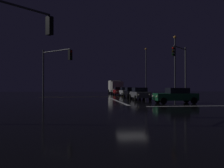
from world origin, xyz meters
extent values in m
cube|color=black|center=(0.00, 0.00, -0.05)|extent=(120.00, 120.00, 0.10)
cube|color=white|center=(0.00, 8.12, 0.00)|extent=(0.35, 13.90, 0.01)
cube|color=yellow|center=(0.00, 19.72, 0.00)|extent=(22.00, 0.15, 0.01)
cube|color=white|center=(8.22, 0.00, 0.00)|extent=(13.90, 0.40, 0.01)
cube|color=slate|center=(3.22, 10.35, 0.67)|extent=(1.80, 4.20, 0.70)
cube|color=black|center=(3.22, 10.55, 1.29)|extent=(1.60, 2.00, 0.55)
cylinder|color=black|center=(4.12, 8.80, 0.32)|extent=(0.22, 0.64, 0.64)
cylinder|color=black|center=(2.32, 8.80, 0.32)|extent=(0.22, 0.64, 0.64)
cylinder|color=black|center=(4.12, 11.90, 0.32)|extent=(0.22, 0.64, 0.64)
cylinder|color=black|center=(2.32, 11.90, 0.32)|extent=(0.22, 0.64, 0.64)
sphere|color=#F9EFC6|center=(3.87, 8.23, 0.72)|extent=(0.22, 0.22, 0.22)
sphere|color=#F9EFC6|center=(2.57, 8.23, 0.72)|extent=(0.22, 0.22, 0.22)
cube|color=black|center=(3.40, 16.42, 0.67)|extent=(1.80, 4.20, 0.70)
cube|color=black|center=(3.40, 16.62, 1.29)|extent=(1.60, 2.00, 0.55)
cylinder|color=black|center=(4.30, 14.87, 0.32)|extent=(0.22, 0.64, 0.64)
cylinder|color=black|center=(2.50, 14.87, 0.32)|extent=(0.22, 0.64, 0.64)
cylinder|color=black|center=(4.30, 17.97, 0.32)|extent=(0.22, 0.64, 0.64)
cylinder|color=black|center=(2.50, 17.97, 0.32)|extent=(0.22, 0.64, 0.64)
sphere|color=#F9EFC6|center=(4.05, 14.30, 0.72)|extent=(0.22, 0.22, 0.22)
sphere|color=#F9EFC6|center=(2.75, 14.30, 0.72)|extent=(0.22, 0.22, 0.22)
cube|color=#B7B7BC|center=(3.65, 22.63, 0.67)|extent=(1.80, 4.20, 0.70)
cube|color=black|center=(3.65, 22.83, 1.29)|extent=(1.60, 2.00, 0.55)
cylinder|color=black|center=(4.55, 21.08, 0.32)|extent=(0.22, 0.64, 0.64)
cylinder|color=black|center=(2.75, 21.08, 0.32)|extent=(0.22, 0.64, 0.64)
cylinder|color=black|center=(4.55, 24.18, 0.32)|extent=(0.22, 0.64, 0.64)
cylinder|color=black|center=(2.75, 24.18, 0.32)|extent=(0.22, 0.64, 0.64)
sphere|color=#F9EFC6|center=(4.30, 20.51, 0.72)|extent=(0.22, 0.22, 0.22)
sphere|color=#F9EFC6|center=(3.00, 20.51, 0.72)|extent=(0.22, 0.22, 0.22)
cube|color=maroon|center=(3.23, 28.20, 0.67)|extent=(1.80, 4.20, 0.70)
cube|color=black|center=(3.23, 28.40, 1.29)|extent=(1.60, 2.00, 0.55)
cylinder|color=black|center=(4.13, 26.65, 0.32)|extent=(0.22, 0.64, 0.64)
cylinder|color=black|center=(2.33, 26.65, 0.32)|extent=(0.22, 0.64, 0.64)
cylinder|color=black|center=(4.13, 29.75, 0.32)|extent=(0.22, 0.64, 0.64)
cylinder|color=black|center=(2.33, 29.75, 0.32)|extent=(0.22, 0.64, 0.64)
sphere|color=#F9EFC6|center=(3.88, 26.08, 0.72)|extent=(0.22, 0.22, 0.22)
sphere|color=#F9EFC6|center=(2.58, 26.08, 0.72)|extent=(0.22, 0.22, 0.22)
cube|color=beige|center=(3.59, 32.72, 1.63)|extent=(2.40, 2.20, 2.30)
cube|color=silver|center=(3.59, 37.22, 1.78)|extent=(2.40, 5.00, 2.60)
cylinder|color=black|center=(4.79, 33.32, 0.48)|extent=(0.28, 0.96, 0.96)
cylinder|color=black|center=(2.39, 33.32, 0.48)|extent=(0.28, 0.96, 0.96)
cylinder|color=black|center=(4.79, 38.02, 0.48)|extent=(0.28, 0.96, 0.96)
cylinder|color=black|center=(2.39, 38.02, 0.48)|extent=(0.28, 0.96, 0.96)
sphere|color=#F9EFC6|center=(4.44, 31.57, 1.03)|extent=(0.26, 0.26, 0.26)
sphere|color=#F9EFC6|center=(2.74, 31.57, 1.03)|extent=(0.26, 0.26, 0.26)
cube|color=#14512D|center=(5.21, 3.47, 0.67)|extent=(4.20, 1.80, 0.70)
cube|color=black|center=(5.41, 3.47, 1.29)|extent=(2.00, 1.60, 0.55)
cylinder|color=black|center=(3.66, 2.57, 0.32)|extent=(0.64, 0.22, 0.64)
cylinder|color=black|center=(3.66, 4.37, 0.32)|extent=(0.64, 0.22, 0.64)
cylinder|color=black|center=(6.76, 2.57, 0.32)|extent=(0.64, 0.22, 0.64)
cylinder|color=black|center=(6.76, 4.37, 0.32)|extent=(0.64, 0.22, 0.64)
sphere|color=#F9EFC6|center=(3.09, 2.82, 0.72)|extent=(0.22, 0.22, 0.22)
sphere|color=#F9EFC6|center=(3.09, 4.12, 0.72)|extent=(0.22, 0.22, 0.22)
cylinder|color=#4C4C51|center=(-7.27, -7.27, 5.80)|extent=(2.59, 2.59, 0.12)
cube|color=black|center=(-6.02, -6.02, 5.17)|extent=(0.46, 0.46, 1.05)
sphere|color=red|center=(-5.91, -5.91, 5.52)|extent=(0.22, 0.22, 0.22)
sphere|color=black|center=(-5.91, -5.91, 5.17)|extent=(0.22, 0.22, 0.22)
sphere|color=black|center=(-5.91, -5.91, 4.83)|extent=(0.22, 0.22, 0.22)
cylinder|color=#4C4C51|center=(-8.52, 8.52, 2.94)|extent=(0.18, 0.18, 5.89)
cylinder|color=#4C4C51|center=(-6.94, 6.94, 5.59)|extent=(3.25, 3.25, 0.12)
cube|color=black|center=(-5.35, 5.35, 4.96)|extent=(0.46, 0.46, 1.05)
sphere|color=red|center=(-5.24, 5.24, 5.31)|extent=(0.22, 0.22, 0.22)
sphere|color=black|center=(-5.24, 5.24, 4.96)|extent=(0.22, 0.22, 0.22)
sphere|color=black|center=(-5.24, 5.24, 4.62)|extent=(0.22, 0.22, 0.22)
cylinder|color=#4C4C51|center=(8.52, 8.52, 3.28)|extent=(0.18, 0.18, 6.56)
cylinder|color=#4C4C51|center=(7.28, 7.28, 6.26)|extent=(2.57, 2.57, 0.12)
cube|color=black|center=(6.04, 6.04, 5.63)|extent=(0.46, 0.46, 1.05)
sphere|color=red|center=(5.92, 5.92, 5.98)|extent=(0.22, 0.22, 0.22)
sphere|color=black|center=(5.92, 5.92, 5.63)|extent=(0.22, 0.22, 0.22)
sphere|color=black|center=(5.92, 5.92, 5.29)|extent=(0.22, 0.22, 0.22)
cylinder|color=#424247|center=(9.22, 13.72, 4.32)|extent=(0.20, 0.20, 8.65)
sphere|color=#F9AD47|center=(9.22, 13.72, 8.83)|extent=(0.44, 0.44, 0.44)
cylinder|color=#424247|center=(9.22, 29.72, 4.68)|extent=(0.20, 0.20, 9.37)
sphere|color=#F9AD47|center=(9.22, 29.72, 9.55)|extent=(0.44, 0.44, 0.44)
camera|label=1|loc=(-4.22, -20.36, 1.72)|focal=39.51mm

